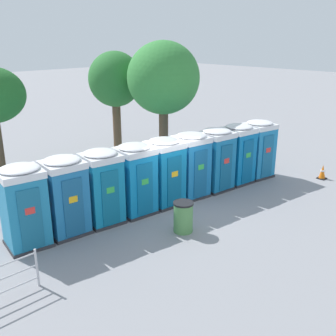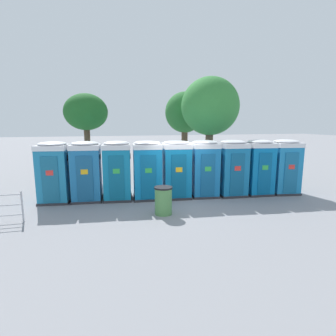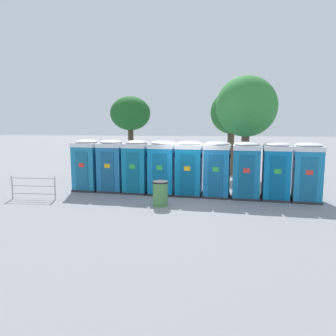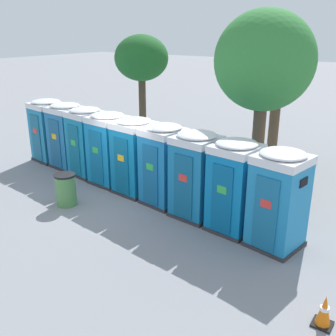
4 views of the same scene
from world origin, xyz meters
name	(u,v)px [view 1 (image 1 of 4)]	position (x,y,z in m)	size (l,w,h in m)	color
ground_plane	(171,207)	(0.00, 0.00, 0.00)	(120.00, 120.00, 0.00)	gray
portapotty_0	(24,206)	(-5.06, 1.02, 1.28)	(1.37, 1.35, 2.54)	#2D2D33
portapotty_1	(65,196)	(-3.78, 0.90, 1.28)	(1.32, 1.30, 2.54)	#2D2D33
portapotty_2	(102,187)	(-2.50, 0.73, 1.28)	(1.31, 1.34, 2.54)	#2D2D33
portapotty_3	(135,179)	(-1.23, 0.55, 1.28)	(1.32, 1.30, 2.54)	#2D2D33
portapotty_4	(165,172)	(0.05, 0.41, 1.28)	(1.31, 1.31, 2.54)	#2D2D33
portapotty_5	(191,165)	(1.33, 0.28, 1.28)	(1.33, 1.34, 2.54)	#2D2D33
portapotty_6	(216,159)	(2.61, 0.09, 1.28)	(1.31, 1.30, 2.54)	#2D2D33
portapotty_7	(238,154)	(3.89, -0.04, 1.28)	(1.28, 1.31, 2.54)	#2D2D33
portapotty_8	(258,149)	(5.16, -0.20, 1.28)	(1.37, 1.37, 2.54)	#2D2D33
street_tree_0	(115,81)	(2.43, 6.49, 3.93)	(2.62, 2.62, 5.35)	brown
street_tree_1	(163,79)	(2.98, 3.59, 4.19)	(3.27, 3.27, 5.86)	brown
trash_can	(183,217)	(-1.04, -1.61, 0.51)	(0.66, 0.66, 1.02)	#518C4C
traffic_cone	(322,172)	(6.96, -2.43, 0.31)	(0.36, 0.36, 0.64)	black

